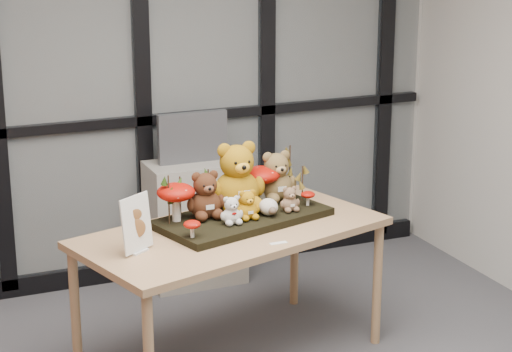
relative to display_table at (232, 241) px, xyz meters
name	(u,v)px	position (x,y,z in m)	size (l,w,h in m)	color
room_shell	(212,98)	(-0.52, -1.15, 1.00)	(5.00, 5.00, 5.00)	#BCB9B1
glass_partition	(69,67)	(-0.52, 1.32, 0.74)	(4.90, 0.06, 2.78)	#2D383F
display_table	(232,241)	(0.00, 0.00, 0.00)	(1.74, 1.19, 0.74)	#A27E58
diorama_tray	(243,218)	(0.10, 0.09, 0.09)	(0.91, 0.45, 0.04)	black
bear_pooh_yellow	(237,172)	(0.11, 0.19, 0.31)	(0.31, 0.28, 0.41)	#A8750F
bear_brown_medium	(205,192)	(-0.10, 0.12, 0.24)	(0.21, 0.19, 0.27)	#452312
bear_tan_back	(276,173)	(0.37, 0.25, 0.26)	(0.23, 0.21, 0.31)	brown
bear_small_yellow	(247,203)	(0.09, 0.01, 0.19)	(0.13, 0.12, 0.17)	#BC7E0D
bear_white_bow	(231,209)	(-0.01, -0.03, 0.19)	(0.12, 0.11, 0.16)	silver
bear_beige_small	(290,197)	(0.35, 0.05, 0.18)	(0.11, 0.10, 0.15)	#846145
plush_cream_hedgehog	(268,206)	(0.22, 0.02, 0.16)	(0.08, 0.07, 0.10)	silver
mushroom_back_left	(176,200)	(-0.26, 0.13, 0.22)	(0.20, 0.20, 0.22)	#9A0D04
mushroom_back_right	(262,183)	(0.28, 0.25, 0.22)	(0.20, 0.20, 0.22)	#9A0D04
mushroom_front_left	(192,228)	(-0.26, -0.14, 0.15)	(0.09, 0.09, 0.09)	#9A0D04
mushroom_front_right	(308,198)	(0.48, 0.09, 0.15)	(0.08, 0.08, 0.09)	#9A0D04
sprig_green_far_left	(169,200)	(-0.30, 0.10, 0.23)	(0.05, 0.05, 0.26)	#18370C
sprig_green_mid_left	(180,197)	(-0.22, 0.17, 0.22)	(0.05, 0.05, 0.22)	#18370C
sprig_dry_far_right	(290,170)	(0.47, 0.30, 0.25)	(0.05, 0.05, 0.29)	brown
sprig_dry_mid_right	(302,183)	(0.49, 0.18, 0.20)	(0.05, 0.05, 0.20)	brown
sprig_green_centre	(209,189)	(-0.04, 0.24, 0.22)	(0.05, 0.05, 0.22)	#18370C
sign_holder	(137,227)	(-0.54, -0.13, 0.20)	(0.18, 0.14, 0.28)	silver
label_card	(278,243)	(0.13, -0.29, 0.07)	(0.09, 0.03, 0.00)	white
cabinet	(195,223)	(0.19, 1.11, -0.28)	(0.60, 0.35, 0.80)	#9F998E
monitor	(193,137)	(0.19, 1.13, 0.28)	(0.45, 0.05, 0.32)	#4A4C52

